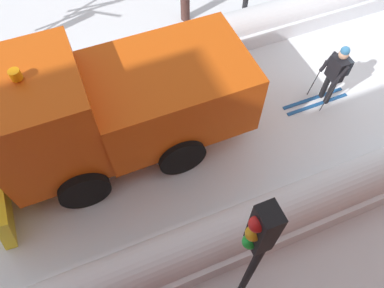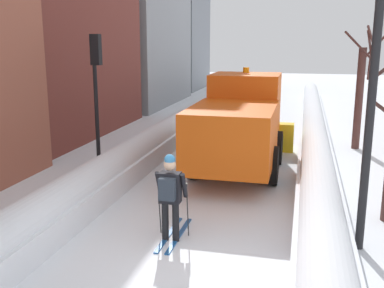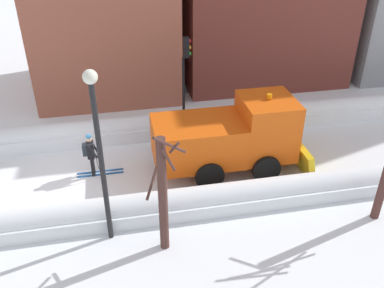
% 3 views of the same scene
% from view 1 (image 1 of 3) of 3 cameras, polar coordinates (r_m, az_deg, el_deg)
% --- Properties ---
extents(plow_truck, '(3.20, 5.98, 3.12)m').
position_cam_1_polar(plow_truck, '(7.99, -12.36, 5.53)').
color(plow_truck, '#DB510F').
rests_on(plow_truck, ground).
extents(skier, '(0.62, 1.80, 1.81)m').
position_cam_1_polar(skier, '(9.79, 21.35, 10.29)').
color(skier, black).
rests_on(skier, ground).
extents(traffic_light_pole, '(0.28, 0.42, 4.15)m').
position_cam_1_polar(traffic_light_pole, '(4.94, 9.88, -15.80)').
color(traffic_light_pole, black).
rests_on(traffic_light_pole, ground).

